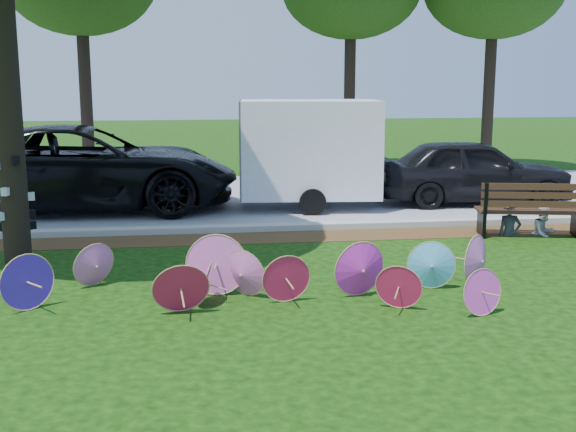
{
  "coord_description": "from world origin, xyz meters",
  "views": [
    {
      "loc": [
        -0.96,
        -8.9,
        3.0
      ],
      "look_at": [
        0.5,
        2.0,
        0.9
      ],
      "focal_mm": 45.0,
      "sensor_mm": 36.0,
      "label": 1
    }
  ],
  "objects_px": {
    "parasol_pile": "(278,273)",
    "dark_pickup": "(473,171)",
    "park_bench": "(529,209)",
    "person_right": "(545,206)",
    "cargo_trailer": "(310,148)",
    "person_left": "(511,204)",
    "black_van": "(84,168)"
  },
  "relations": [
    {
      "from": "person_left",
      "to": "black_van",
      "type": "bearing_deg",
      "value": 156.89
    },
    {
      "from": "parasol_pile",
      "to": "person_right",
      "type": "distance_m",
      "value": 6.62
    },
    {
      "from": "parasol_pile",
      "to": "person_left",
      "type": "distance_m",
      "value": 6.04
    },
    {
      "from": "black_van",
      "to": "dark_pickup",
      "type": "distance_m",
      "value": 9.22
    },
    {
      "from": "person_right",
      "to": "person_left",
      "type": "bearing_deg",
      "value": 161.27
    },
    {
      "from": "parasol_pile",
      "to": "person_left",
      "type": "relative_size",
      "value": 5.56
    },
    {
      "from": "dark_pickup",
      "to": "black_van",
      "type": "bearing_deg",
      "value": 92.25
    },
    {
      "from": "dark_pickup",
      "to": "person_right",
      "type": "distance_m",
      "value": 3.63
    },
    {
      "from": "parasol_pile",
      "to": "park_bench",
      "type": "relative_size",
      "value": 3.44
    },
    {
      "from": "black_van",
      "to": "park_bench",
      "type": "relative_size",
      "value": 3.47
    },
    {
      "from": "person_left",
      "to": "person_right",
      "type": "relative_size",
      "value": 1.12
    },
    {
      "from": "cargo_trailer",
      "to": "black_van",
      "type": "bearing_deg",
      "value": -179.31
    },
    {
      "from": "black_van",
      "to": "parasol_pile",
      "type": "bearing_deg",
      "value": -154.21
    },
    {
      "from": "dark_pickup",
      "to": "park_bench",
      "type": "distance_m",
      "value": 3.7
    },
    {
      "from": "dark_pickup",
      "to": "cargo_trailer",
      "type": "xyz_separation_m",
      "value": [
        -4.01,
        -0.05,
        0.61
      ]
    },
    {
      "from": "parasol_pile",
      "to": "black_van",
      "type": "height_order",
      "value": "black_van"
    },
    {
      "from": "person_right",
      "to": "cargo_trailer",
      "type": "bearing_deg",
      "value": 119.83
    },
    {
      "from": "parasol_pile",
      "to": "park_bench",
      "type": "height_order",
      "value": "park_bench"
    },
    {
      "from": "cargo_trailer",
      "to": "person_left",
      "type": "relative_size",
      "value": 2.51
    },
    {
      "from": "parasol_pile",
      "to": "park_bench",
      "type": "bearing_deg",
      "value": 32.8
    },
    {
      "from": "cargo_trailer",
      "to": "park_bench",
      "type": "xyz_separation_m",
      "value": [
        3.7,
        -3.63,
        -0.87
      ]
    },
    {
      "from": "dark_pickup",
      "to": "person_right",
      "type": "xyz_separation_m",
      "value": [
        0.04,
        -3.62,
        -0.24
      ]
    },
    {
      "from": "cargo_trailer",
      "to": "parasol_pile",
      "type": "bearing_deg",
      "value": -97.71
    },
    {
      "from": "person_left",
      "to": "person_right",
      "type": "xyz_separation_m",
      "value": [
        0.7,
        0.0,
        -0.07
      ]
    },
    {
      "from": "parasol_pile",
      "to": "dark_pickup",
      "type": "distance_m",
      "value": 9.04
    },
    {
      "from": "parasol_pile",
      "to": "person_right",
      "type": "bearing_deg",
      "value": 31.53
    },
    {
      "from": "park_bench",
      "to": "person_left",
      "type": "height_order",
      "value": "person_left"
    },
    {
      "from": "person_left",
      "to": "person_right",
      "type": "distance_m",
      "value": 0.7
    },
    {
      "from": "parasol_pile",
      "to": "cargo_trailer",
      "type": "distance_m",
      "value": 7.29
    },
    {
      "from": "cargo_trailer",
      "to": "person_right",
      "type": "bearing_deg",
      "value": -36.41
    },
    {
      "from": "person_left",
      "to": "park_bench",
      "type": "bearing_deg",
      "value": -6.33
    },
    {
      "from": "dark_pickup",
      "to": "cargo_trailer",
      "type": "relative_size",
      "value": 1.48
    }
  ]
}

